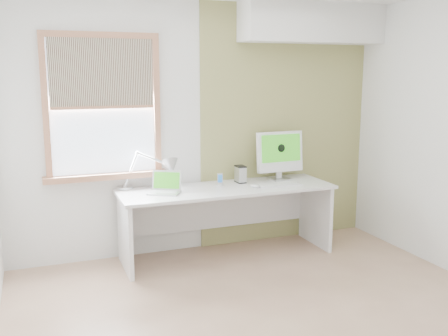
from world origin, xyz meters
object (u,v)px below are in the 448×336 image
desk_lamp (162,169)px  laptop (165,187)px  external_drive (240,174)px  imac (280,153)px  desk (225,204)px

desk_lamp → laptop: bearing=-95.0°
external_drive → imac: (0.46, -0.00, 0.20)m
laptop → external_drive: bearing=10.8°
laptop → imac: imac is taller
laptop → imac: 1.36m
imac → external_drive: bearing=179.8°
desk → external_drive: bearing=25.8°
laptop → imac: size_ratio=0.69×
external_drive → desk_lamp: bearing=179.8°
desk → desk_lamp: (-0.63, 0.11, 0.40)m
imac → desk_lamp: bearing=179.8°
desk → imac: size_ratio=4.10×
desk_lamp → laptop: size_ratio=1.71×
desk_lamp → external_drive: desk_lamp is taller
desk → external_drive: 0.37m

